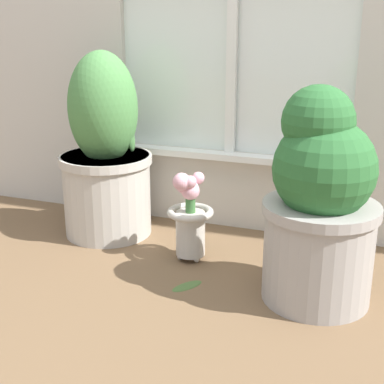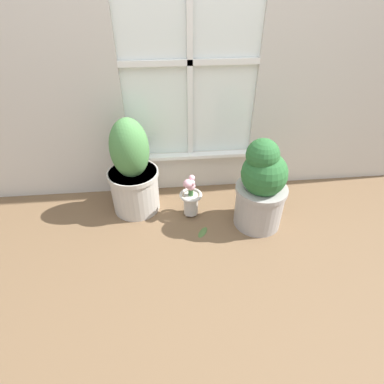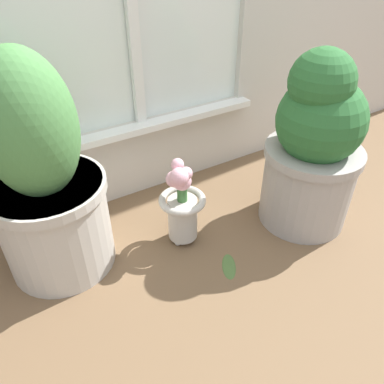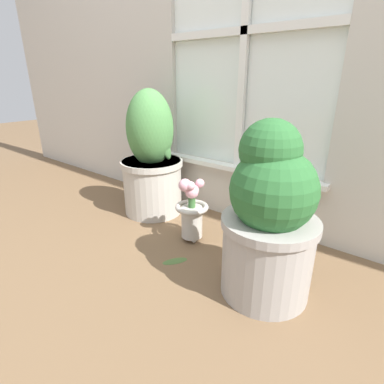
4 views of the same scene
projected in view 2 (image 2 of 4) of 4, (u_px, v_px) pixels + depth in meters
name	position (u px, v px, depth m)	size (l,w,h in m)	color
ground_plane	(199.00, 240.00, 1.92)	(10.00, 10.00, 0.00)	brown
potted_plant_left	(133.00, 173.00, 2.01)	(0.34, 0.34, 0.69)	#B7B2A8
potted_plant_right	(261.00, 187.00, 1.88)	(0.33, 0.33, 0.62)	#9E9993
flower_vase	(190.00, 196.00, 2.03)	(0.16, 0.16, 0.31)	#BCB7AD
fallen_leaf	(203.00, 232.00, 1.97)	(0.09, 0.12, 0.01)	#476633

